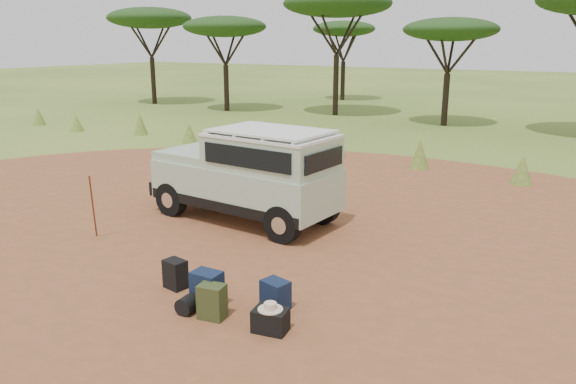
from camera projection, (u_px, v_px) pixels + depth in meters
The scene contains 13 objects.
ground at pixel (256, 263), 9.91m from camera, with size 140.00×140.00×0.00m, color #4A6D26.
dirt_clearing at pixel (256, 262), 9.91m from camera, with size 23.00×23.00×0.01m, color #994E32.
grass_fringe at pixel (422, 157), 16.89m from camera, with size 36.60×1.60×0.90m.
acacia_treeline at pixel (525, 15), 24.58m from camera, with size 46.70×13.20×6.26m.
safari_vehicle at pixel (250, 176), 11.98m from camera, with size 4.33×1.96×2.05m.
walking_staff at pixel (93, 207), 10.92m from camera, with size 0.03×0.03×1.36m, color brown.
backpack_black at pixel (175, 274), 8.83m from camera, with size 0.34×0.25×0.47m, color black.
backpack_navy at pixel (207, 290), 8.19m from camera, with size 0.43×0.30×0.56m, color #13223C.
backpack_olive at pixel (212, 302), 7.86m from camera, with size 0.37×0.26×0.51m, color #3A431F.
duffel_navy at pixel (275, 295), 8.17m from camera, with size 0.39×0.29×0.43m, color #13223C.
hard_case at pixel (270, 321), 7.53m from camera, with size 0.46×0.32×0.32m, color black.
stuff_sack at pixel (187, 305), 8.04m from camera, with size 0.26×0.26×0.26m, color black.
safari_hat at pixel (270, 307), 7.48m from camera, with size 0.34×0.34×0.10m.
Camera 1 is at (5.29, -7.59, 3.80)m, focal length 35.00 mm.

